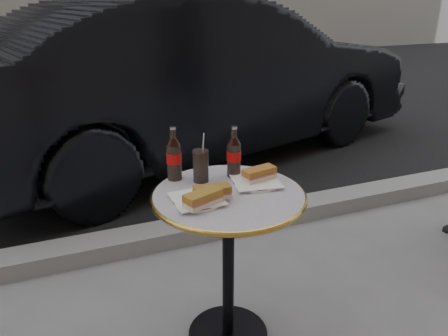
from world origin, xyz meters
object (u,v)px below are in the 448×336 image
object	(u,v)px
bistro_table	(228,270)
plate_left	(197,200)
cola_glass	(201,166)
plate_right	(256,182)
cola_bottle_left	(174,153)
parked_car	(199,78)
cola_bottle_right	(234,151)

from	to	relation	value
bistro_table	plate_left	bearing A→B (deg)	-168.56
cola_glass	plate_right	bearing A→B (deg)	-27.77
cola_bottle_left	cola_glass	size ratio (longest dim) A/B	1.69
bistro_table	parked_car	size ratio (longest dim) A/B	0.16
plate_left	plate_right	xyz separation A→B (m)	(0.28, 0.07, 0.00)
cola_bottle_left	plate_right	bearing A→B (deg)	-29.45
bistro_table	cola_bottle_right	bearing A→B (deg)	60.71
bistro_table	cola_bottle_left	xyz separation A→B (m)	(-0.16, 0.21, 0.48)
bistro_table	cola_glass	size ratio (longest dim) A/B	5.31
cola_bottle_left	bistro_table	bearing A→B (deg)	-52.83
cola_bottle_right	plate_left	bearing A→B (deg)	-141.30
plate_right	parked_car	distance (m)	2.40
bistro_table	parked_car	xyz separation A→B (m)	(0.67, 2.39, 0.37)
plate_left	parked_car	xyz separation A→B (m)	(0.81, 2.42, -0.00)
plate_right	cola_bottle_left	bearing A→B (deg)	150.55
cola_bottle_left	parked_car	bearing A→B (deg)	69.16
plate_right	cola_bottle_right	distance (m)	0.16
bistro_table	cola_bottle_right	distance (m)	0.51
cola_glass	parked_car	world-z (taller)	parked_car
plate_left	cola_bottle_right	xyz separation A→B (m)	(0.23, 0.18, 0.11)
plate_left	cola_glass	bearing A→B (deg)	66.85
cola_bottle_left	cola_glass	world-z (taller)	cola_bottle_left
bistro_table	plate_right	size ratio (longest dim) A/B	3.69
cola_bottle_left	cola_glass	distance (m)	0.12
bistro_table	cola_glass	xyz separation A→B (m)	(-0.06, 0.15, 0.44)
plate_right	cola_bottle_right	world-z (taller)	cola_bottle_right
cola_bottle_left	cola_bottle_right	world-z (taller)	cola_bottle_left
cola_glass	bistro_table	bearing A→B (deg)	-66.76
bistro_table	parked_car	bearing A→B (deg)	74.40
bistro_table	cola_bottle_right	world-z (taller)	cola_bottle_right
cola_bottle_right	cola_glass	world-z (taller)	cola_bottle_right
bistro_table	plate_right	xyz separation A→B (m)	(0.14, 0.04, 0.37)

